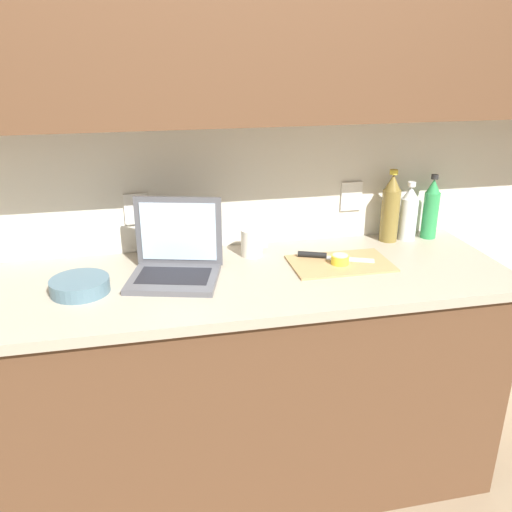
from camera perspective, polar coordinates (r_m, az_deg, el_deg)
name	(u,v)px	position (r m, az deg, el deg)	size (l,w,h in m)	color
ground_plane	(210,480)	(2.42, -4.84, -22.42)	(12.00, 12.00, 0.00)	#847056
wall_back	(187,79)	(2.00, -7.31, 17.99)	(5.20, 0.38, 2.60)	silver
counter_unit	(201,386)	(2.13, -5.85, -13.42)	(2.24, 0.65, 0.90)	brown
laptop	(176,259)	(1.93, -8.43, -0.31)	(0.36, 0.33, 0.27)	#515156
cutting_board	(340,263)	(2.05, 8.87, -0.78)	(0.37, 0.23, 0.01)	tan
knife	(322,256)	(2.08, 6.99, 0.01)	(0.28, 0.14, 0.02)	silver
lemon_half_cut	(340,259)	(2.03, 8.84, -0.36)	(0.07, 0.07, 0.04)	yellow
bottle_green_soda	(390,209)	(2.30, 13.97, 4.85)	(0.07, 0.07, 0.30)	olive
bottle_oil_tall	(409,214)	(2.35, 15.77, 4.32)	(0.07, 0.07, 0.25)	silver
bottle_water_clear	(431,209)	(2.39, 17.93, 4.71)	(0.06, 0.06, 0.27)	#2D934C
measuring_cup	(252,242)	(2.10, -0.43, 1.43)	(0.11, 0.09, 0.11)	silver
bowl_white	(80,286)	(1.89, -18.05, -2.98)	(0.19, 0.19, 0.05)	slate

